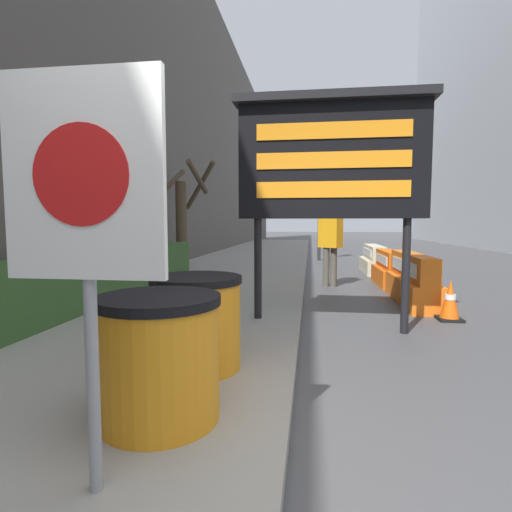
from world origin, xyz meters
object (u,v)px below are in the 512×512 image
jersey_barrier_cream (374,261)px  traffic_light_near_curb (320,190)px  pedestrian_worker (330,239)px  warning_sign (84,202)px  traffic_cone_near (408,256)px  traffic_cone_mid (450,301)px  barrel_drum_middle (196,322)px  jersey_barrier_orange_far (389,270)px  jersey_barrier_orange_near (412,281)px  barrel_drum_foreground (159,357)px  message_board (332,160)px

jersey_barrier_cream → traffic_light_near_curb: traffic_light_near_curb is taller
traffic_light_near_curb → pedestrian_worker: traffic_light_near_curb is taller
warning_sign → traffic_cone_near: bearing=70.5°
jersey_barrier_cream → traffic_light_near_curb: bearing=113.2°
traffic_cone_mid → pedestrian_worker: (-1.55, 2.87, 0.76)m
barrel_drum_middle → jersey_barrier_orange_far: 6.55m
jersey_barrier_orange_near → traffic_light_near_curb: size_ratio=0.61×
warning_sign → traffic_cone_mid: (2.96, 4.27, -1.20)m
barrel_drum_foreground → traffic_light_near_curb: size_ratio=0.23×
barrel_drum_middle → traffic_cone_near: 10.44m
barrel_drum_middle → jersey_barrier_cream: (2.72, 8.14, -0.20)m
barrel_drum_middle → jersey_barrier_orange_near: bearing=55.0°
traffic_cone_mid → barrel_drum_foreground: bearing=-129.3°
warning_sign → message_board: (1.24, 3.48, 0.69)m
traffic_cone_near → warning_sign: bearing=-109.5°
barrel_drum_middle → traffic_cone_near: bearing=67.6°
message_board → warning_sign: bearing=-109.6°
jersey_barrier_orange_far → jersey_barrier_cream: size_ratio=0.87×
jersey_barrier_orange_near → jersey_barrier_orange_far: bearing=90.0°
jersey_barrier_orange_near → jersey_barrier_orange_far: size_ratio=1.31×
message_board → traffic_cone_near: 8.47m
traffic_cone_mid → jersey_barrier_orange_near: bearing=100.1°
message_board → jersey_barrier_cream: 6.72m
barrel_drum_foreground → jersey_barrier_cream: size_ratio=0.42×
traffic_cone_near → traffic_light_near_curb: bearing=145.4°
jersey_barrier_cream → traffic_cone_mid: jersey_barrier_cream is taller
barrel_drum_middle → jersey_barrier_cream: barrel_drum_middle is taller
barrel_drum_foreground → jersey_barrier_cream: barrel_drum_foreground is taller
barrel_drum_foreground → jersey_barrier_orange_near: bearing=60.7°
message_board → traffic_cone_mid: 2.68m
warning_sign → jersey_barrier_cream: 10.21m
jersey_barrier_cream → traffic_cone_near: jersey_barrier_cream is taller
jersey_barrier_cream → pedestrian_worker: 3.03m
jersey_barrier_orange_far → pedestrian_worker: pedestrian_worker is taller
traffic_cone_mid → jersey_barrier_orange_far: bearing=93.8°
jersey_barrier_cream → pedestrian_worker: bearing=-116.9°
jersey_barrier_orange_far → jersey_barrier_cream: same height
jersey_barrier_orange_near → traffic_cone_near: jersey_barrier_orange_near is taller
traffic_cone_near → traffic_cone_mid: bearing=-98.4°
warning_sign → message_board: message_board is taller
jersey_barrier_cream → warning_sign: bearing=-105.7°
warning_sign → message_board: size_ratio=0.65×
barrel_drum_foreground → traffic_cone_mid: bearing=50.7°
barrel_drum_middle → jersey_barrier_orange_near: (2.72, 3.88, -0.16)m
message_board → jersey_barrier_orange_near: message_board is taller
barrel_drum_middle → warning_sign: warning_sign is taller
message_board → barrel_drum_foreground: bearing=-113.3°
jersey_barrier_cream → traffic_light_near_curb: (-1.44, 3.37, 2.23)m
barrel_drum_middle → traffic_cone_mid: size_ratio=1.38×
barrel_drum_middle → jersey_barrier_orange_far: size_ratio=0.49×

